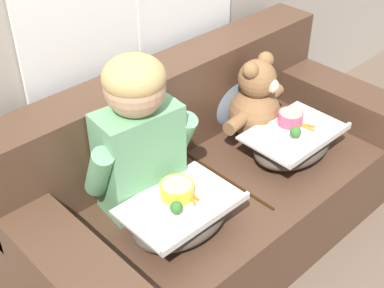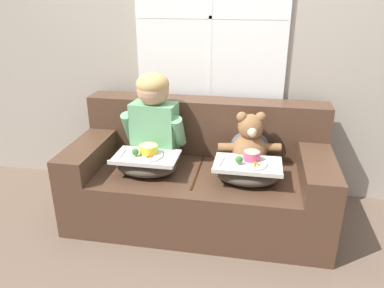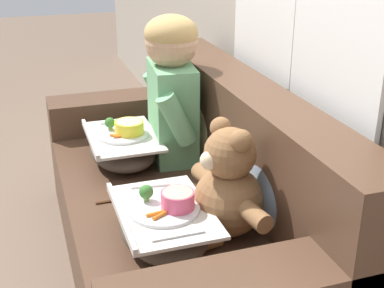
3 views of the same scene
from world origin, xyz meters
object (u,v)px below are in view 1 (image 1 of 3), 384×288
Objects in this scene: throw_pillow_behind_teddy at (232,92)px; child_figure at (138,128)px; lap_tray_teddy at (293,142)px; teddy_bear at (256,104)px; lap_tray_child at (181,214)px; throw_pillow_behind_child at (117,150)px; couch at (207,184)px.

throw_pillow_behind_teddy is 0.74m from child_figure.
throw_pillow_behind_teddy is 0.80× the size of lap_tray_teddy.
teddy_bear is at bearing 89.90° from lap_tray_teddy.
lap_tray_teddy reaches higher than lap_tray_child.
throw_pillow_behind_child reaches higher than lap_tray_child.
child_figure is at bearing -90.04° from throw_pillow_behind_child.
throw_pillow_behind_child is 0.70m from throw_pillow_behind_teddy.
throw_pillow_behind_teddy reaches higher than lap_tray_child.
couch is at bearing -152.09° from throw_pillow_behind_teddy.
lap_tray_child is at bearing -161.79° from teddy_bear.
teddy_bear is at bearing 18.21° from lap_tray_child.
throw_pillow_behind_child is 1.08× the size of throw_pillow_behind_teddy.
lap_tray_child is 0.99× the size of lap_tray_teddy.
lap_tray_child is (-0.35, -0.20, 0.18)m from couch.
lap_tray_teddy is at bearing -28.99° from throw_pillow_behind_child.
lap_tray_child is at bearing -149.88° from couch.
throw_pillow_behind_child is 0.80m from lap_tray_teddy.
child_figure reaches higher than throw_pillow_behind_child.
teddy_bear is (0.00, -0.16, 0.00)m from throw_pillow_behind_teddy.
lap_tray_teddy is at bearing -89.92° from throw_pillow_behind_teddy.
throw_pillow_behind_child is 0.85× the size of teddy_bear.
lap_tray_teddy is at bearing -18.54° from child_figure.
throw_pillow_behind_teddy is 0.54× the size of child_figure.
throw_pillow_behind_teddy is (0.35, 0.18, 0.28)m from couch.
couch is at bearing -27.91° from throw_pillow_behind_child.
child_figure reaches higher than couch.
teddy_bear is at bearing -12.69° from throw_pillow_behind_child.
throw_pillow_behind_child is 0.87× the size of lap_tray_child.
throw_pillow_behind_child reaches higher than lap_tray_teddy.
throw_pillow_behind_teddy is at bearing 12.35° from child_figure.
teddy_bear is at bearing -0.37° from child_figure.
lap_tray_child is at bearing -179.99° from lap_tray_teddy.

